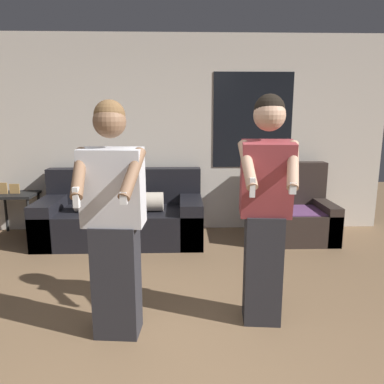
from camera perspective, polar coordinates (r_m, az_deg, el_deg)
wall_back at (r=5.30m, az=-2.78°, el=8.71°), size 5.97×0.07×2.70m
couch at (r=5.02m, az=-10.58°, el=-3.69°), size 2.09×0.96×0.91m
armchair at (r=5.20m, az=15.11°, el=-3.37°), size 0.98×0.81×0.99m
side_table at (r=5.60m, az=-25.32°, el=-1.03°), size 0.55×0.46×0.74m
person_left at (r=2.74m, az=-11.81°, el=-4.38°), size 0.49×0.49×1.73m
person_right at (r=2.89m, az=11.12°, el=-2.56°), size 0.45×0.51×1.78m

